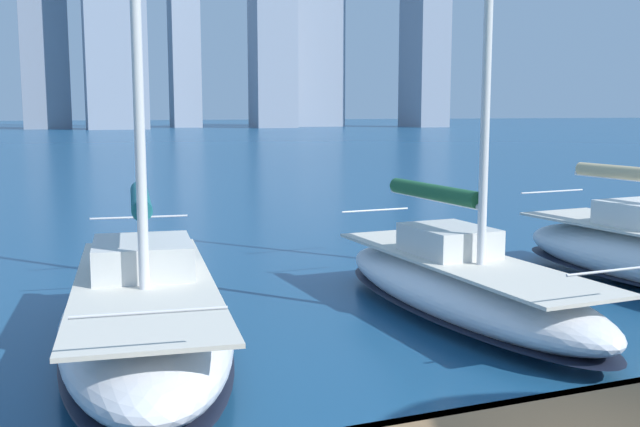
% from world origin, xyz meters
% --- Properties ---
extents(city_skyline, '(174.93, 24.88, 51.89)m').
position_xyz_m(city_skyline, '(-1.49, -158.95, 19.54)').
color(city_skyline, gray).
rests_on(city_skyline, ground).
extents(sailboat_forest, '(2.56, 8.12, 13.16)m').
position_xyz_m(sailboat_forest, '(-2.48, -6.49, 0.71)').
color(sailboat_forest, white).
rests_on(sailboat_forest, ground).
extents(sailboat_teal, '(3.68, 8.65, 10.15)m').
position_xyz_m(sailboat_teal, '(3.55, -6.31, 0.72)').
color(sailboat_teal, white).
rests_on(sailboat_teal, ground).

